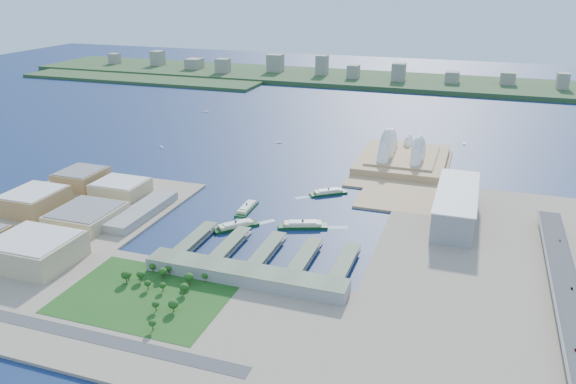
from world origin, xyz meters
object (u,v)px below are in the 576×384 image
at_px(ferry_b, 328,191).
at_px(car_a, 576,350).
at_px(toaster_building, 456,205).
at_px(opera_house, 404,144).
at_px(ferry_c, 236,224).
at_px(car_b, 572,289).
at_px(ferry_a, 247,207).
at_px(car_c, 560,240).
at_px(ferry_d, 303,224).

bearing_deg(ferry_b, car_a, 6.80).
xyz_separation_m(toaster_building, car_a, (101.00, -248.70, -5.05)).
height_order(opera_house, ferry_b, opera_house).
height_order(ferry_b, ferry_c, ferry_c).
bearing_deg(car_b, ferry_a, 163.81).
xyz_separation_m(opera_house, ferry_c, (-149.18, -303.61, -26.85)).
xyz_separation_m(ferry_a, car_a, (349.03, -198.79, 10.49)).
bearing_deg(car_a, ferry_c, -23.10).
relative_size(ferry_a, ferry_b, 1.03).
bearing_deg(car_b, opera_house, 119.37).
bearing_deg(ferry_c, car_c, -128.43).
bearing_deg(opera_house, car_c, -51.58).
height_order(ferry_a, ferry_b, ferry_a).
distance_m(ferry_c, car_b, 351.89).
distance_m(ferry_d, car_b, 285.82).
xyz_separation_m(ferry_a, car_b, (357.03, -103.64, 10.50)).
distance_m(opera_house, car_b, 406.04).
xyz_separation_m(opera_house, car_c, (199.00, -250.91, -16.53)).
distance_m(opera_house, car_c, 320.67).
bearing_deg(ferry_c, car_b, -145.20).
relative_size(ferry_d, car_a, 16.37).
bearing_deg(car_b, car_a, -94.81).
bearing_deg(car_c, ferry_b, 162.34).
bearing_deg(toaster_building, car_c, -25.03).
xyz_separation_m(car_a, car_c, (8.00, 197.79, 0.02)).
height_order(ferry_d, car_a, car_a).
height_order(opera_house, car_a, opera_house).
xyz_separation_m(ferry_a, car_c, (357.03, -1.00, 10.51)).
bearing_deg(toaster_building, car_b, -54.63).
relative_size(ferry_b, ferry_c, 0.93).
distance_m(opera_house, toaster_building, 219.62).
xyz_separation_m(toaster_building, ferry_c, (-239.18, -103.61, -15.35)).
xyz_separation_m(ferry_b, ferry_d, (-0.44, -113.09, 0.63)).
bearing_deg(toaster_building, opera_house, 114.23).
bearing_deg(car_a, ferry_d, -32.80).
bearing_deg(car_a, car_b, -94.81).
relative_size(toaster_building, ferry_d, 2.70).
relative_size(car_a, car_b, 0.96).
bearing_deg(ferry_c, ferry_b, -74.72).
relative_size(ferry_b, ferry_d, 0.88).
bearing_deg(opera_house, ferry_c, -116.17).
bearing_deg(ferry_a, ferry_b, 44.15).
relative_size(toaster_building, car_c, 36.36).
distance_m(toaster_building, ferry_b, 170.35).
height_order(opera_house, ferry_d, opera_house).
bearing_deg(ferry_a, car_a, -31.89).
bearing_deg(ferry_a, car_b, -18.41).
height_order(toaster_building, ferry_c, toaster_building).
relative_size(opera_house, ferry_c, 3.31).
bearing_deg(ferry_c, car_a, -160.13).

